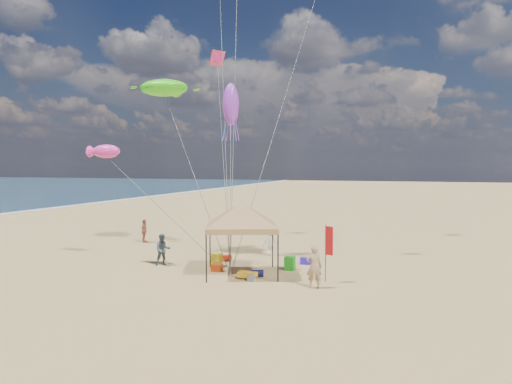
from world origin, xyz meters
TOP-DOWN VIEW (x-y plane):
  - ground at (0.00, 0.00)m, footprint 280.00×280.00m
  - canopy_tent at (-0.08, 1.02)m, footprint 6.28×6.28m
  - feather_flag at (4.29, 0.74)m, footprint 0.38×0.17m
  - cooler_red at (-1.52, 1.21)m, footprint 0.54×0.38m
  - cooler_blue at (2.41, 4.37)m, footprint 0.54×0.38m
  - bag_navy at (0.86, 0.65)m, footprint 0.69×0.54m
  - bag_orange at (-2.08, 3.91)m, footprint 0.54×0.69m
  - chair_green at (1.95, 2.71)m, footprint 0.50×0.50m
  - chair_yellow at (-2.03, 2.32)m, footprint 0.50×0.50m
  - crate_grey at (0.84, -0.21)m, footprint 0.34×0.30m
  - beach_cart at (0.51, 0.19)m, footprint 0.90×0.50m
  - person_near_a at (3.89, -0.51)m, footprint 0.78×0.61m
  - person_near_b at (-4.85, 1.60)m, footprint 1.06×1.01m
  - person_near_c at (-0.16, 6.28)m, footprint 1.06×0.61m
  - person_far_a at (-9.96, 8.08)m, footprint 0.63×1.03m
  - turtle_kite at (-6.88, 5.57)m, footprint 3.65×3.24m
  - fish_kite at (-7.95, 1.07)m, footprint 1.89×1.45m
  - squid_kite at (-2.46, 5.65)m, footprint 1.24×1.24m
  - stunt_kite_pink at (-6.71, 13.64)m, footprint 1.10×1.26m

SIDE VIEW (x-z plane):
  - ground at x=0.00m, z-range 0.00..0.00m
  - crate_grey at x=0.84m, z-range 0.00..0.28m
  - bag_navy at x=0.86m, z-range 0.00..0.36m
  - bag_orange at x=-2.08m, z-range 0.00..0.36m
  - cooler_red at x=-1.52m, z-range 0.00..0.38m
  - cooler_blue at x=2.41m, z-range 0.00..0.38m
  - beach_cart at x=0.51m, z-range 0.08..0.32m
  - chair_green at x=1.95m, z-range 0.00..0.70m
  - chair_yellow at x=-2.03m, z-range 0.00..0.70m
  - person_far_a at x=-9.96m, z-range 0.00..1.64m
  - person_near_c at x=-0.16m, z-range 0.00..1.64m
  - person_near_b at x=-4.85m, z-range 0.00..1.72m
  - person_near_a at x=3.89m, z-range 0.00..1.90m
  - feather_flag at x=4.29m, z-range 0.46..3.13m
  - canopy_tent at x=-0.08m, z-range 1.38..5.52m
  - fish_kite at x=-7.95m, z-range 5.80..6.55m
  - squid_kite at x=-2.46m, z-range 7.76..10.28m
  - turtle_kite at x=-6.88m, z-range 9.69..10.71m
  - stunt_kite_pink at x=-6.71m, z-range 13.12..14.20m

